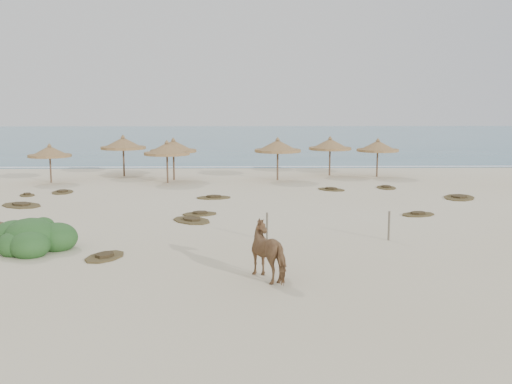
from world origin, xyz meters
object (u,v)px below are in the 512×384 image
at_px(horse, 271,251).
at_px(bush, 32,238).
at_px(palapa_0, 50,152).
at_px(palapa_1, 123,144).

xyz_separation_m(horse, bush, (-8.84, 3.68, -0.41)).
bearing_deg(palapa_0, horse, -57.70).
xyz_separation_m(palapa_0, horse, (14.52, -22.96, -1.28)).
distance_m(palapa_0, horse, 27.20).
bearing_deg(palapa_1, bush, -86.89).
height_order(palapa_1, bush, palapa_1).
xyz_separation_m(palapa_0, palapa_1, (4.43, 3.56, 0.33)).
bearing_deg(palapa_0, bush, -73.60).
height_order(palapa_0, palapa_1, palapa_1).
bearing_deg(bush, palapa_1, 93.11).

